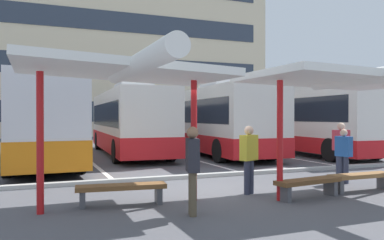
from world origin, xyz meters
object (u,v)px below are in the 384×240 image
(coach_bus_3, at_px, (212,121))
(bench_2, at_px, (361,178))
(bench_1, at_px, (308,184))
(waiting_passenger_3, at_px, (249,155))
(waiting_passenger_2, at_px, (341,146))
(waiting_passenger_1, at_px, (344,152))
(coach_bus_1, at_px, (39,122))
(waiting_shelter_1, at_px, (347,81))
(waiting_shelter_0, at_px, (125,73))
(waiting_passenger_0, at_px, (193,164))
(coach_bus_2, at_px, (129,123))
(bench_0, at_px, (121,189))
(coach_bus_4, at_px, (296,120))

(coach_bus_3, bearing_deg, bench_2, -93.88)
(bench_1, xyz_separation_m, bench_2, (1.80, 0.20, 0.00))
(bench_1, distance_m, bench_2, 1.81)
(waiting_passenger_3, bearing_deg, waiting_passenger_2, 16.91)
(waiting_passenger_1, xyz_separation_m, waiting_passenger_2, (0.70, 0.86, 0.12))
(bench_1, distance_m, waiting_passenger_1, 2.67)
(coach_bus_1, bearing_deg, waiting_passenger_1, -46.84)
(coach_bus_3, relative_size, waiting_passenger_1, 7.09)
(coach_bus_3, height_order, waiting_passenger_2, coach_bus_3)
(coach_bus_1, distance_m, coach_bus_3, 8.30)
(waiting_shelter_1, bearing_deg, coach_bus_3, 81.63)
(waiting_shelter_0, xyz_separation_m, waiting_shelter_1, (5.08, -0.73, -0.06))
(bench_1, relative_size, waiting_passenger_3, 1.08)
(waiting_shelter_0, height_order, waiting_passenger_1, waiting_shelter_0)
(coach_bus_3, bearing_deg, waiting_shelter_1, -98.37)
(waiting_shelter_0, xyz_separation_m, waiting_passenger_0, (1.09, -0.94, -1.80))
(waiting_passenger_3, bearing_deg, coach_bus_3, 70.08)
(bench_2, bearing_deg, coach_bus_3, 86.12)
(coach_bus_2, bearing_deg, waiting_shelter_0, -103.08)
(bench_2, xyz_separation_m, waiting_passenger_0, (-4.89, -0.66, 0.65))
(coach_bus_2, height_order, waiting_shelter_1, coach_bus_2)
(bench_0, distance_m, bench_1, 4.28)
(coach_bus_2, xyz_separation_m, bench_2, (3.33, -11.71, -1.24))
(waiting_passenger_2, bearing_deg, waiting_passenger_3, -163.09)
(waiting_shelter_0, relative_size, bench_0, 2.52)
(waiting_passenger_1, bearing_deg, bench_0, -176.34)
(coach_bus_3, height_order, waiting_shelter_0, coach_bus_3)
(waiting_passenger_0, bearing_deg, coach_bus_3, 63.39)
(coach_bus_2, xyz_separation_m, waiting_shelter_0, (-2.65, -11.42, 1.22))
(bench_0, height_order, waiting_passenger_2, waiting_passenger_2)
(coach_bus_2, distance_m, waiting_shelter_1, 12.44)
(coach_bus_1, distance_m, waiting_passenger_2, 11.63)
(coach_bus_3, relative_size, waiting_shelter_0, 2.24)
(waiting_passenger_2, xyz_separation_m, waiting_passenger_3, (-4.00, -1.22, -0.03))
(coach_bus_1, distance_m, waiting_passenger_3, 10.09)
(bench_2, relative_size, waiting_passenger_1, 1.18)
(bench_2, distance_m, waiting_passenger_1, 1.32)
(waiting_passenger_0, bearing_deg, coach_bus_1, 104.41)
(bench_0, relative_size, bench_2, 1.07)
(bench_0, bearing_deg, waiting_shelter_1, -12.54)
(coach_bus_2, bearing_deg, bench_2, -74.12)
(bench_0, bearing_deg, bench_1, -12.05)
(coach_bus_3, height_order, waiting_passenger_0, coach_bus_3)
(coach_bus_1, bearing_deg, coach_bus_4, -0.12)
(coach_bus_1, relative_size, waiting_shelter_0, 2.22)
(coach_bus_2, height_order, waiting_passenger_1, coach_bus_2)
(coach_bus_4, distance_m, waiting_shelter_1, 11.80)
(waiting_passenger_2, bearing_deg, bench_2, -120.72)
(waiting_shelter_0, bearing_deg, bench_1, -6.65)
(coach_bus_3, xyz_separation_m, bench_2, (-0.71, -10.53, -1.32))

